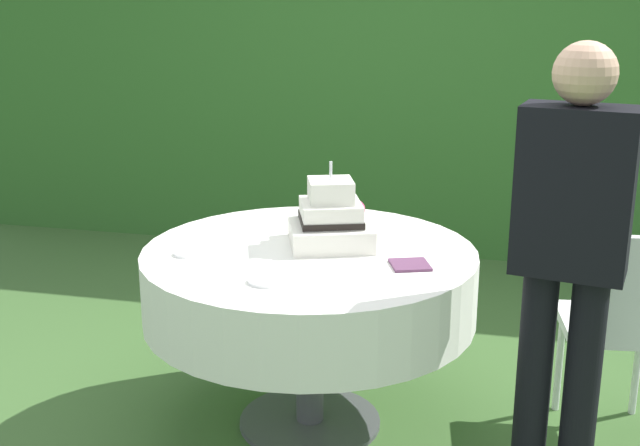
{
  "coord_description": "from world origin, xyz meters",
  "views": [
    {
      "loc": [
        0.74,
        -2.95,
        1.76
      ],
      "look_at": [
        0.03,
        0.04,
        0.86
      ],
      "focal_mm": 45.84,
      "sensor_mm": 36.0,
      "label": 1
    }
  ],
  "objects": [
    {
      "name": "ground_plane",
      "position": [
        0.0,
        0.0,
        0.0
      ],
      "size": [
        20.0,
        20.0,
        0.0
      ],
      "primitive_type": "plane",
      "color": "#3D602D"
    },
    {
      "name": "foliage_hedge",
      "position": [
        0.0,
        2.6,
        1.18
      ],
      "size": [
        6.31,
        0.55,
        2.37
      ],
      "primitive_type": "cube",
      "color": "#336628",
      "rests_on": "ground_plane"
    },
    {
      "name": "cake_table",
      "position": [
        0.0,
        0.0,
        0.62
      ],
      "size": [
        1.32,
        1.32,
        0.76
      ],
      "color": "#4C4C51",
      "rests_on": "ground_plane"
    },
    {
      "name": "wedding_cake",
      "position": [
        0.07,
        0.09,
        0.86
      ],
      "size": [
        0.41,
        0.41,
        0.34
      ],
      "color": "white",
      "rests_on": "cake_table"
    },
    {
      "name": "serving_plate_near",
      "position": [
        0.05,
        0.41,
        0.77
      ],
      "size": [
        0.1,
        0.1,
        0.01
      ],
      "primitive_type": "cylinder",
      "color": "white",
      "rests_on": "cake_table"
    },
    {
      "name": "serving_plate_far",
      "position": [
        -0.45,
        -0.17,
        0.77
      ],
      "size": [
        0.1,
        0.1,
        0.01
      ],
      "primitive_type": "cylinder",
      "color": "white",
      "rests_on": "cake_table"
    },
    {
      "name": "serving_plate_left",
      "position": [
        -0.06,
        -0.39,
        0.77
      ],
      "size": [
        0.13,
        0.13,
        0.01
      ],
      "primitive_type": "cylinder",
      "color": "white",
      "rests_on": "cake_table"
    },
    {
      "name": "napkin_stack",
      "position": [
        0.41,
        -0.1,
        0.77
      ],
      "size": [
        0.18,
        0.18,
        0.01
      ],
      "primitive_type": "cube",
      "rotation": [
        0.0,
        0.0,
        0.35
      ],
      "color": "#603856",
      "rests_on": "cake_table"
    },
    {
      "name": "garden_chair",
      "position": [
        1.19,
        0.14,
        0.54
      ],
      "size": [
        0.45,
        0.45,
        0.89
      ],
      "color": "white",
      "rests_on": "ground_plane"
    },
    {
      "name": "standing_person",
      "position": [
        0.95,
        -0.3,
        0.93
      ],
      "size": [
        0.39,
        0.26,
        1.6
      ],
      "color": "black",
      "rests_on": "ground_plane"
    }
  ]
}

